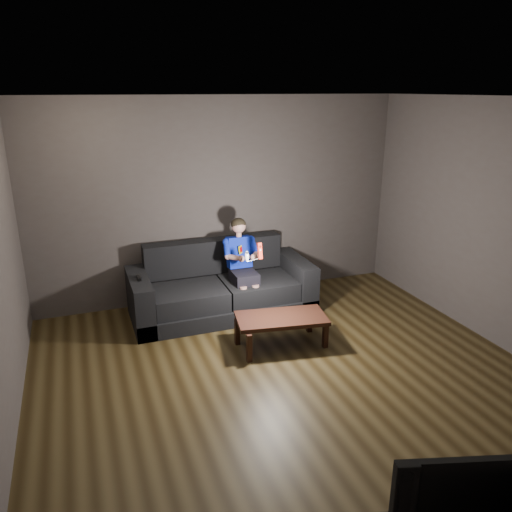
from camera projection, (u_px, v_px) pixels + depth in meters
name	position (u px, v px, depth m)	size (l,w,h in m)	color
floor	(296.00, 388.00, 4.86)	(5.00, 5.00, 0.00)	black
back_wall	(221.00, 200.00, 6.65)	(5.00, 0.04, 2.70)	#3F3736
ceiling	(305.00, 98.00, 4.00)	(5.00, 5.00, 0.02)	white
sofa	(221.00, 291.00, 6.43)	(2.30, 0.99, 0.89)	black
child	(242.00, 258.00, 6.32)	(0.45, 0.55, 1.11)	black
wii_remote_red	(260.00, 251.00, 5.90)	(0.05, 0.08, 0.20)	red
nunchuk_white	(247.00, 256.00, 5.86)	(0.07, 0.09, 0.14)	white
wii_remote_black	(139.00, 278.00, 5.91)	(0.04, 0.17, 0.03)	black
coffee_table	(281.00, 320.00, 5.56)	(1.06, 0.65, 0.36)	black
tv	(483.00, 492.00, 2.60)	(1.06, 0.14, 0.61)	black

